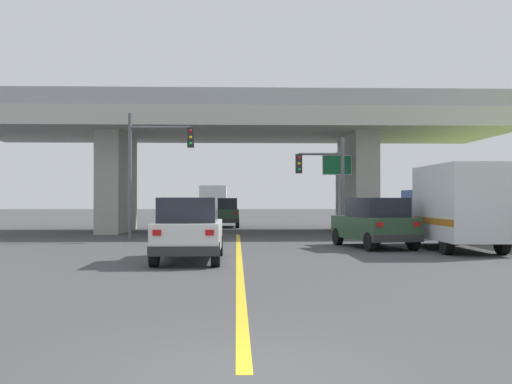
{
  "coord_description": "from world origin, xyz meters",
  "views": [
    {
      "loc": [
        -0.09,
        -7.08,
        1.99
      ],
      "look_at": [
        0.83,
        22.2,
        2.29
      ],
      "focal_mm": 44.07,
      "sensor_mm": 36.0,
      "label": 1
    }
  ],
  "objects_px": {
    "box_truck": "(455,206)",
    "traffic_signal_farside": "(151,159)",
    "sedan_oncoming": "(225,212)",
    "semi_truck_distant": "(214,202)",
    "suv_crossing": "(375,223)",
    "highway_sign": "(337,174)",
    "suv_lead": "(189,229)",
    "traffic_signal_nearside": "(326,176)"
  },
  "relations": [
    {
      "from": "suv_crossing",
      "to": "semi_truck_distant",
      "type": "distance_m",
      "value": 32.78
    },
    {
      "from": "suv_lead",
      "to": "traffic_signal_nearside",
      "type": "height_order",
      "value": "traffic_signal_nearside"
    },
    {
      "from": "suv_crossing",
      "to": "traffic_signal_farside",
      "type": "xyz_separation_m",
      "value": [
        -9.7,
        4.98,
        2.85
      ]
    },
    {
      "from": "highway_sign",
      "to": "suv_crossing",
      "type": "bearing_deg",
      "value": -90.53
    },
    {
      "from": "suv_crossing",
      "to": "traffic_signal_farside",
      "type": "bearing_deg",
      "value": 141.1
    },
    {
      "from": "traffic_signal_nearside",
      "to": "suv_crossing",
      "type": "bearing_deg",
      "value": -79.02
    },
    {
      "from": "suv_crossing",
      "to": "traffic_signal_farside",
      "type": "height_order",
      "value": "traffic_signal_farside"
    },
    {
      "from": "suv_lead",
      "to": "sedan_oncoming",
      "type": "relative_size",
      "value": 1.06
    },
    {
      "from": "traffic_signal_nearside",
      "to": "suv_lead",
      "type": "bearing_deg",
      "value": -118.23
    },
    {
      "from": "sedan_oncoming",
      "to": "traffic_signal_nearside",
      "type": "height_order",
      "value": "traffic_signal_nearside"
    },
    {
      "from": "suv_lead",
      "to": "suv_crossing",
      "type": "bearing_deg",
      "value": 36.6
    },
    {
      "from": "suv_lead",
      "to": "suv_crossing",
      "type": "relative_size",
      "value": 0.97
    },
    {
      "from": "suv_lead",
      "to": "suv_crossing",
      "type": "distance_m",
      "value": 8.82
    },
    {
      "from": "traffic_signal_farside",
      "to": "highway_sign",
      "type": "distance_m",
      "value": 11.02
    },
    {
      "from": "box_truck",
      "to": "highway_sign",
      "type": "bearing_deg",
      "value": 103.84
    },
    {
      "from": "suv_crossing",
      "to": "semi_truck_distant",
      "type": "height_order",
      "value": "semi_truck_distant"
    },
    {
      "from": "traffic_signal_farside",
      "to": "semi_truck_distant",
      "type": "bearing_deg",
      "value": 85.59
    },
    {
      "from": "sedan_oncoming",
      "to": "semi_truck_distant",
      "type": "distance_m",
      "value": 13.4
    },
    {
      "from": "sedan_oncoming",
      "to": "highway_sign",
      "type": "relative_size",
      "value": 0.96
    },
    {
      "from": "suv_crossing",
      "to": "highway_sign",
      "type": "distance_m",
      "value": 10.3
    },
    {
      "from": "suv_crossing",
      "to": "highway_sign",
      "type": "relative_size",
      "value": 1.05
    },
    {
      "from": "highway_sign",
      "to": "semi_truck_distant",
      "type": "bearing_deg",
      "value": 109.44
    },
    {
      "from": "suv_crossing",
      "to": "traffic_signal_nearside",
      "type": "relative_size",
      "value": 0.96
    },
    {
      "from": "traffic_signal_nearside",
      "to": "semi_truck_distant",
      "type": "height_order",
      "value": "traffic_signal_nearside"
    },
    {
      "from": "traffic_signal_nearside",
      "to": "semi_truck_distant",
      "type": "bearing_deg",
      "value": 103.99
    },
    {
      "from": "highway_sign",
      "to": "suv_lead",
      "type": "bearing_deg",
      "value": -115.16
    },
    {
      "from": "sedan_oncoming",
      "to": "highway_sign",
      "type": "bearing_deg",
      "value": -52.65
    },
    {
      "from": "box_truck",
      "to": "semi_truck_distant",
      "type": "distance_m",
      "value": 34.73
    },
    {
      "from": "suv_crossing",
      "to": "highway_sign",
      "type": "xyz_separation_m",
      "value": [
        0.09,
        10.02,
        2.39
      ]
    },
    {
      "from": "sedan_oncoming",
      "to": "traffic_signal_nearside",
      "type": "distance_m",
      "value": 13.92
    },
    {
      "from": "sedan_oncoming",
      "to": "semi_truck_distant",
      "type": "xyz_separation_m",
      "value": [
        -1.21,
        13.33,
        0.62
      ]
    },
    {
      "from": "suv_crossing",
      "to": "box_truck",
      "type": "distance_m",
      "value": 3.19
    },
    {
      "from": "box_truck",
      "to": "traffic_signal_farside",
      "type": "bearing_deg",
      "value": 153.7
    },
    {
      "from": "sedan_oncoming",
      "to": "traffic_signal_farside",
      "type": "bearing_deg",
      "value": -103.6
    },
    {
      "from": "box_truck",
      "to": "traffic_signal_farside",
      "type": "relative_size",
      "value": 1.15
    },
    {
      "from": "box_truck",
      "to": "sedan_oncoming",
      "type": "height_order",
      "value": "box_truck"
    },
    {
      "from": "suv_crossing",
      "to": "sedan_oncoming",
      "type": "distance_m",
      "value": 19.62
    },
    {
      "from": "sedan_oncoming",
      "to": "box_truck",
      "type": "bearing_deg",
      "value": -64.87
    },
    {
      "from": "suv_crossing",
      "to": "suv_lead",
      "type": "bearing_deg",
      "value": -155.13
    },
    {
      "from": "suv_lead",
      "to": "traffic_signal_nearside",
      "type": "xyz_separation_m",
      "value": [
        5.95,
        11.09,
        2.07
      ]
    },
    {
      "from": "box_truck",
      "to": "highway_sign",
      "type": "relative_size",
      "value": 1.52
    },
    {
      "from": "traffic_signal_nearside",
      "to": "highway_sign",
      "type": "bearing_deg",
      "value": 73.73
    }
  ]
}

